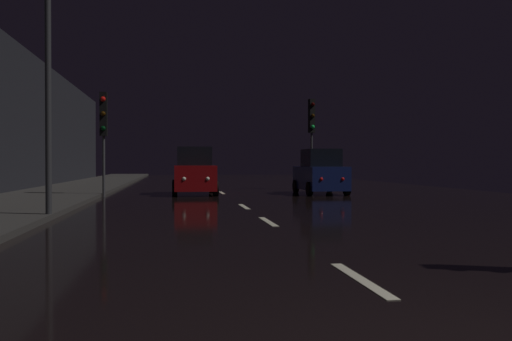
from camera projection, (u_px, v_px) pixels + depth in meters
ground at (221, 193)px, 28.41m from camera, size 27.75×84.00×0.02m
sidewalk_left at (63, 192)px, 27.31m from camera, size 4.40×84.00×0.15m
lane_centerline at (239, 203)px, 20.58m from camera, size 0.16×29.98×0.01m
traffic_light_far_left at (104, 122)px, 24.47m from camera, size 0.31×0.46×4.56m
traffic_light_far_right at (312, 123)px, 31.89m from camera, size 0.35×0.48×5.10m
streetlamp_overhead at (65, 25)px, 14.67m from camera, size 1.70×0.44×7.72m
car_approaching_headlights at (194, 173)px, 26.53m from camera, size 2.04×4.42×2.23m
car_parked_right_far at (320, 173)px, 26.92m from camera, size 1.96×4.25×2.14m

